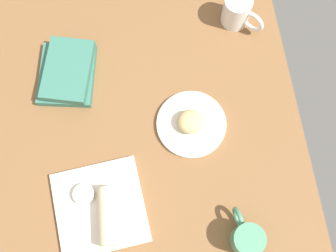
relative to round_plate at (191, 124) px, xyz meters
The scene contains 9 objects.
dining_table 15.39cm from the round_plate, 67.22° to the right, with size 110.00×90.00×4.00cm, color brown.
round_plate is the anchor object (origin of this frame).
scone_pastry 2.98cm from the round_plate, 81.86° to the right, with size 7.09×6.97×4.47cm, color tan.
square_plate 33.76cm from the round_plate, 54.67° to the right, with size 23.20×23.20×1.60cm, color silver.
sauce_cup 34.99cm from the round_plate, 63.16° to the right, with size 5.59×5.59×2.10cm.
breakfast_wrap 33.62cm from the round_plate, 47.57° to the right, with size 6.16×6.16×14.57cm, color beige.
book_stack 38.52cm from the round_plate, 120.90° to the right, with size 21.69×18.70×5.28cm.
coffee_mug 36.36cm from the round_plate, 149.29° to the left, with size 11.40×11.11×10.43cm.
second_mug 34.09cm from the round_plate, 14.91° to the left, with size 12.65×8.00×8.83cm.
Camera 1 is at (29.26, 2.41, 121.02)cm, focal length 46.46 mm.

